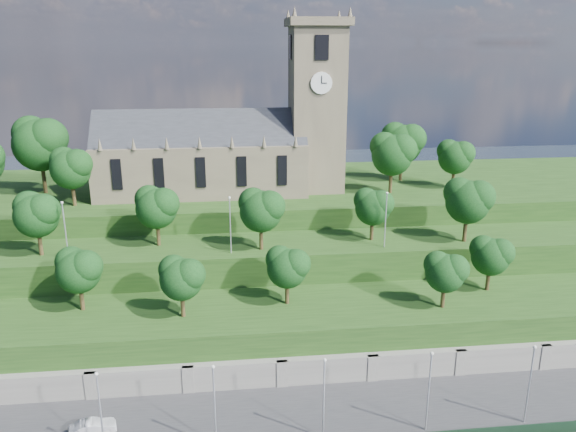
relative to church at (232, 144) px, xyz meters
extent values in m
cube|color=#2D2D30|center=(-0.79, -39.98, -21.52)|extent=(160.00, 12.00, 2.00)
cube|color=slate|center=(-0.79, -33.98, -20.02)|extent=(160.00, 2.00, 5.00)
cube|color=slate|center=(-15.79, -34.78, -20.02)|extent=(1.20, 0.60, 5.00)
cube|color=slate|center=(-5.79, -34.78, -20.02)|extent=(1.20, 0.60, 5.00)
cube|color=slate|center=(4.21, -34.78, -20.02)|extent=(1.20, 0.60, 5.00)
cube|color=slate|center=(14.21, -34.78, -20.02)|extent=(1.20, 0.60, 5.00)
cube|color=slate|center=(24.21, -34.78, -20.02)|extent=(1.20, 0.60, 5.00)
cube|color=slate|center=(34.21, -34.78, -20.02)|extent=(1.20, 0.60, 5.00)
cube|color=#1D3C14|center=(-0.79, -27.98, -18.52)|extent=(160.00, 12.00, 8.00)
cube|color=#1D3C14|center=(-0.79, -16.98, -16.52)|extent=(160.00, 10.00, 12.00)
cube|color=#1D3C14|center=(-0.79, 4.02, -15.02)|extent=(160.00, 32.00, 15.00)
cube|color=brown|center=(-4.79, 0.02, -3.52)|extent=(32.00, 12.00, 8.00)
cube|color=#25282D|center=(-4.79, 0.02, 0.48)|extent=(32.00, 10.18, 10.18)
cone|color=brown|center=(-18.79, -5.98, 1.38)|extent=(0.70, 0.70, 1.80)
cone|color=brown|center=(-14.12, -5.98, 1.38)|extent=(0.70, 0.70, 1.80)
cone|color=brown|center=(-9.46, -5.98, 1.38)|extent=(0.70, 0.70, 1.80)
cone|color=brown|center=(-4.79, -5.98, 1.38)|extent=(0.70, 0.70, 1.80)
cone|color=brown|center=(-0.12, -5.98, 1.38)|extent=(0.70, 0.70, 1.80)
cone|color=brown|center=(4.54, -5.98, 1.38)|extent=(0.70, 0.70, 1.80)
cone|color=brown|center=(9.21, -5.98, 1.38)|extent=(0.70, 0.70, 1.80)
cube|color=black|center=(-16.79, -6.06, -3.02)|extent=(1.40, 0.25, 4.50)
cube|color=black|center=(-10.79, -6.06, -3.02)|extent=(1.40, 0.25, 4.50)
cube|color=black|center=(-4.79, -6.06, -3.02)|extent=(1.40, 0.25, 4.50)
cube|color=black|center=(1.21, -6.06, -3.02)|extent=(1.40, 0.25, 4.50)
cube|color=black|center=(7.21, -6.06, -3.02)|extent=(1.40, 0.25, 4.50)
cube|color=brown|center=(13.21, 0.02, 4.98)|extent=(8.00, 8.00, 25.00)
cube|color=brown|center=(13.21, 0.02, 18.08)|extent=(9.20, 9.20, 1.20)
cone|color=brown|center=(9.21, -3.98, 19.28)|extent=(0.80, 0.80, 1.60)
cone|color=brown|center=(9.21, 4.02, 19.28)|extent=(0.80, 0.80, 1.60)
cone|color=brown|center=(17.21, -3.98, 19.28)|extent=(0.80, 0.80, 1.60)
cone|color=brown|center=(17.21, 4.02, 19.28)|extent=(0.80, 0.80, 1.60)
cube|color=black|center=(13.21, -4.06, 14.48)|extent=(2.00, 0.25, 3.50)
cube|color=black|center=(13.21, 4.10, 14.48)|extent=(2.00, 0.25, 3.50)
cube|color=black|center=(9.13, 0.02, 14.48)|extent=(0.25, 2.00, 3.50)
cube|color=black|center=(17.29, 0.02, 14.48)|extent=(0.25, 2.00, 3.50)
cylinder|color=white|center=(13.21, -4.10, 9.48)|extent=(3.20, 0.30, 3.20)
cylinder|color=white|center=(17.33, 0.02, 9.48)|extent=(0.30, 3.20, 3.20)
cube|color=black|center=(13.21, -4.28, 9.98)|extent=(0.12, 0.05, 1.10)
cube|color=black|center=(13.61, -4.28, 9.48)|extent=(0.80, 0.05, 0.12)
cylinder|color=#342814|center=(-18.13, -25.98, -12.90)|extent=(0.50, 0.50, 3.25)
sphere|color=black|center=(-18.13, -25.98, -9.75)|extent=(5.06, 5.06, 5.06)
sphere|color=black|center=(-17.12, -26.49, -9.00)|extent=(3.79, 3.79, 3.79)
sphere|color=black|center=(-19.01, -25.35, -8.74)|extent=(3.54, 3.54, 3.54)
cylinder|color=#342814|center=(-6.42, -28.98, -12.97)|extent=(0.50, 0.50, 3.10)
sphere|color=black|center=(-6.42, -28.98, -9.98)|extent=(4.82, 4.82, 4.82)
sphere|color=black|center=(-5.46, -29.47, -9.26)|extent=(3.61, 3.61, 3.61)
sphere|color=black|center=(-7.26, -28.38, -9.02)|extent=(3.37, 3.37, 3.37)
cylinder|color=#342814|center=(5.62, -26.98, -13.00)|extent=(0.50, 0.50, 3.05)
sphere|color=black|center=(5.62, -26.98, -10.05)|extent=(4.74, 4.74, 4.74)
sphere|color=black|center=(6.57, -27.46, -9.34)|extent=(3.56, 3.56, 3.56)
sphere|color=black|center=(4.79, -26.39, -9.10)|extent=(3.32, 3.32, 3.32)
cylinder|color=#342814|center=(23.60, -29.98, -13.07)|extent=(0.49, 0.49, 2.91)
sphere|color=black|center=(23.60, -29.98, -10.25)|extent=(4.53, 4.53, 4.53)
sphere|color=black|center=(24.50, -30.44, -9.57)|extent=(3.40, 3.40, 3.40)
sphere|color=black|center=(22.81, -29.42, -9.35)|extent=(3.17, 3.17, 3.17)
cylinder|color=#342814|center=(30.95, -25.98, -13.01)|extent=(0.49, 0.49, 3.02)
sphere|color=black|center=(30.95, -25.98, -10.09)|extent=(4.70, 4.70, 4.70)
sphere|color=black|center=(31.89, -26.46, -9.38)|extent=(3.53, 3.53, 3.53)
sphere|color=black|center=(30.13, -25.40, -9.15)|extent=(3.29, 3.29, 3.29)
cylinder|color=#342814|center=(-24.59, -17.98, -8.76)|extent=(0.52, 0.52, 3.52)
sphere|color=black|center=(-24.59, -17.98, -5.36)|extent=(5.48, 5.48, 5.48)
sphere|color=black|center=(-23.50, -18.53, -4.54)|extent=(4.11, 4.11, 4.11)
sphere|color=black|center=(-25.55, -17.30, -4.26)|extent=(3.83, 3.83, 3.83)
cylinder|color=#342814|center=(-10.25, -15.98, -8.80)|extent=(0.51, 0.51, 3.45)
sphere|color=black|center=(-10.25, -15.98, -5.46)|extent=(5.37, 5.37, 5.37)
sphere|color=black|center=(-9.18, -16.52, -4.65)|extent=(4.03, 4.03, 4.03)
sphere|color=black|center=(-11.19, -15.31, -4.38)|extent=(3.76, 3.76, 3.76)
cylinder|color=#342814|center=(3.14, -18.98, -8.78)|extent=(0.51, 0.51, 3.48)
sphere|color=black|center=(3.14, -18.98, -5.42)|extent=(5.41, 5.41, 5.41)
sphere|color=black|center=(4.22, -19.53, -4.61)|extent=(4.05, 4.05, 4.05)
sphere|color=black|center=(2.19, -18.31, -4.34)|extent=(3.78, 3.78, 3.78)
cylinder|color=#342814|center=(18.27, -16.98, -8.99)|extent=(0.50, 0.50, 3.07)
sphere|color=black|center=(18.27, -16.98, -6.02)|extent=(4.78, 4.78, 4.78)
sphere|color=black|center=(19.23, -17.46, -5.30)|extent=(3.58, 3.58, 3.58)
sphere|color=black|center=(17.44, -16.39, -5.06)|extent=(3.34, 3.34, 3.34)
cylinder|color=#342814|center=(30.56, -18.98, -8.65)|extent=(0.53, 0.53, 3.74)
sphere|color=black|center=(30.56, -18.98, -5.03)|extent=(5.82, 5.82, 5.82)
sphere|color=black|center=(31.73, -19.57, -4.16)|extent=(4.36, 4.36, 4.36)
sphere|color=black|center=(29.54, -18.26, -3.87)|extent=(4.07, 4.07, 4.07)
cylinder|color=#342814|center=(-29.49, 2.02, -4.94)|extent=(0.59, 0.59, 5.17)
sphere|color=black|center=(-29.49, 2.02, 0.06)|extent=(8.05, 8.05, 8.05)
sphere|color=black|center=(-27.88, 1.21, 1.27)|extent=(6.03, 6.03, 6.03)
sphere|color=black|center=(-30.89, 3.02, 1.67)|extent=(5.63, 5.63, 5.63)
cylinder|color=#342814|center=(-23.13, -5.98, -5.69)|extent=(0.52, 0.52, 3.67)
sphere|color=black|center=(-23.13, -5.98, -2.14)|extent=(5.70, 5.70, 5.70)
sphere|color=black|center=(-21.99, -6.56, -1.29)|extent=(4.28, 4.28, 4.28)
sphere|color=black|center=(-24.13, -5.27, -1.00)|extent=(3.99, 3.99, 3.99)
cylinder|color=#342814|center=(24.50, -3.98, -5.47)|extent=(0.54, 0.54, 4.10)
sphere|color=black|center=(24.50, -3.98, -1.51)|extent=(6.37, 6.37, 6.37)
sphere|color=black|center=(25.78, -4.62, -0.56)|extent=(4.78, 4.78, 4.78)
sphere|color=black|center=(23.39, -3.19, -0.24)|extent=(4.46, 4.46, 4.46)
cylinder|color=#342814|center=(28.63, 4.02, -5.39)|extent=(0.55, 0.55, 4.27)
sphere|color=black|center=(28.63, 4.02, -1.26)|extent=(6.64, 6.64, 6.64)
sphere|color=black|center=(29.96, 3.35, -0.26)|extent=(4.98, 4.98, 4.98)
sphere|color=black|center=(27.47, 4.85, 0.07)|extent=(4.65, 4.65, 4.65)
cylinder|color=#342814|center=(35.52, -1.98, -5.83)|extent=(0.51, 0.51, 3.38)
sphere|color=black|center=(35.52, -1.98, -2.56)|extent=(5.26, 5.26, 5.26)
sphere|color=black|center=(36.57, -2.51, -1.77)|extent=(3.95, 3.95, 3.95)
sphere|color=black|center=(34.60, -1.33, -1.51)|extent=(3.68, 3.68, 3.68)
cylinder|color=#B2B2B7|center=(-12.79, -43.48, -16.44)|extent=(0.16, 0.16, 8.15)
sphere|color=silver|center=(-12.79, -43.48, -12.25)|extent=(0.36, 0.36, 0.36)
cylinder|color=#B2B2B7|center=(-2.79, -43.48, -16.44)|extent=(0.16, 0.16, 8.15)
sphere|color=silver|center=(-2.79, -43.48, -12.25)|extent=(0.36, 0.36, 0.36)
cylinder|color=#B2B2B7|center=(7.21, -43.48, -16.44)|extent=(0.16, 0.16, 8.15)
sphere|color=silver|center=(7.21, -43.48, -12.25)|extent=(0.36, 0.36, 0.36)
cylinder|color=#B2B2B7|center=(17.21, -43.48, -16.44)|extent=(0.16, 0.16, 8.15)
sphere|color=silver|center=(17.21, -43.48, -12.25)|extent=(0.36, 0.36, 0.36)
cylinder|color=#B2B2B7|center=(27.21, -43.48, -16.44)|extent=(0.16, 0.16, 8.15)
sphere|color=silver|center=(27.21, -43.48, -12.25)|extent=(0.36, 0.36, 0.36)
cylinder|color=#B2B2B7|center=(-20.79, -19.98, -6.93)|extent=(0.16, 0.16, 7.18)
sphere|color=silver|center=(-20.79, -19.98, -3.23)|extent=(0.36, 0.36, 0.36)
cylinder|color=#B2B2B7|center=(-0.79, -19.98, -6.93)|extent=(0.16, 0.16, 7.18)
sphere|color=silver|center=(-0.79, -19.98, -3.23)|extent=(0.36, 0.36, 0.36)
cylinder|color=#B2B2B7|center=(19.21, -19.98, -6.93)|extent=(0.16, 0.16, 7.18)
sphere|color=silver|center=(19.21, -19.98, -3.23)|extent=(0.36, 0.36, 0.36)
imported|color=#A7A7AB|center=(-14.46, -40.55, -19.82)|extent=(4.49, 2.47, 1.40)
camera|label=1|loc=(-1.01, -87.26, 15.06)|focal=35.00mm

